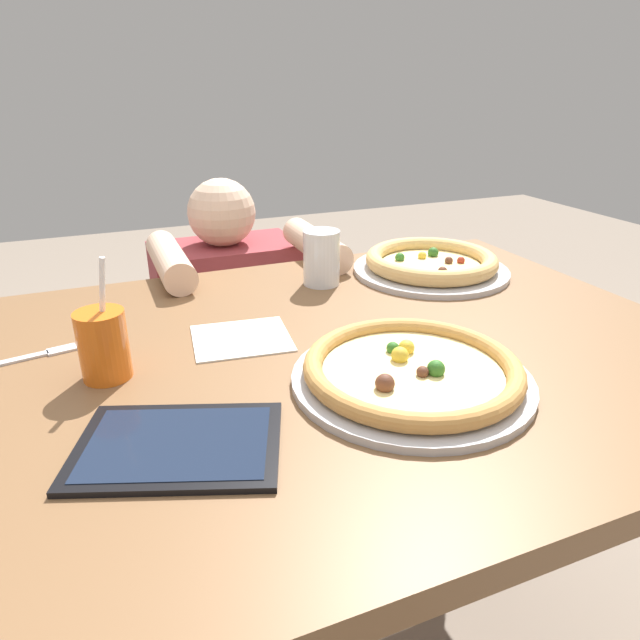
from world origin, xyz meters
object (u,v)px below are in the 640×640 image
(drink_cup_colored, at_px, (103,344))
(diner_seated, at_px, (232,356))
(pizza_far, at_px, (431,264))
(water_cup_clear, at_px, (321,257))
(fork, at_px, (15,360))
(tablet, at_px, (178,445))
(pizza_near, at_px, (412,371))

(drink_cup_colored, relative_size, diner_seated, 0.20)
(pizza_far, distance_m, water_cup_clear, 0.26)
(diner_seated, bearing_deg, fork, -130.33)
(tablet, bearing_deg, pizza_near, 4.95)
(water_cup_clear, relative_size, tablet, 0.41)
(pizza_near, relative_size, drink_cup_colored, 1.90)
(pizza_far, distance_m, drink_cup_colored, 0.74)
(fork, distance_m, tablet, 0.38)
(pizza_near, relative_size, pizza_far, 1.00)
(tablet, bearing_deg, pizza_far, 35.01)
(pizza_far, relative_size, fork, 1.71)
(drink_cup_colored, distance_m, fork, 0.18)
(pizza_near, xyz_separation_m, drink_cup_colored, (-0.40, 0.19, 0.03))
(tablet, bearing_deg, drink_cup_colored, 107.00)
(fork, height_order, tablet, tablet)
(drink_cup_colored, xyz_separation_m, water_cup_clear, (0.45, 0.25, 0.01))
(water_cup_clear, xyz_separation_m, diner_seated, (-0.11, 0.40, -0.40))
(water_cup_clear, distance_m, fork, 0.60)
(pizza_near, distance_m, water_cup_clear, 0.44)
(pizza_near, height_order, diner_seated, diner_seated)
(pizza_far, relative_size, drink_cup_colored, 1.89)
(diner_seated, bearing_deg, drink_cup_colored, -116.95)
(drink_cup_colored, relative_size, water_cup_clear, 1.58)
(diner_seated, bearing_deg, pizza_near, -85.07)
(tablet, distance_m, diner_seated, 0.97)
(drink_cup_colored, bearing_deg, pizza_near, -24.82)
(fork, xyz_separation_m, diner_seated, (0.46, 0.54, -0.34))
(tablet, height_order, diner_seated, diner_seated)
(water_cup_clear, height_order, tablet, water_cup_clear)
(drink_cup_colored, height_order, water_cup_clear, drink_cup_colored)
(pizza_far, xyz_separation_m, water_cup_clear, (-0.25, 0.03, 0.04))
(water_cup_clear, distance_m, diner_seated, 0.57)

